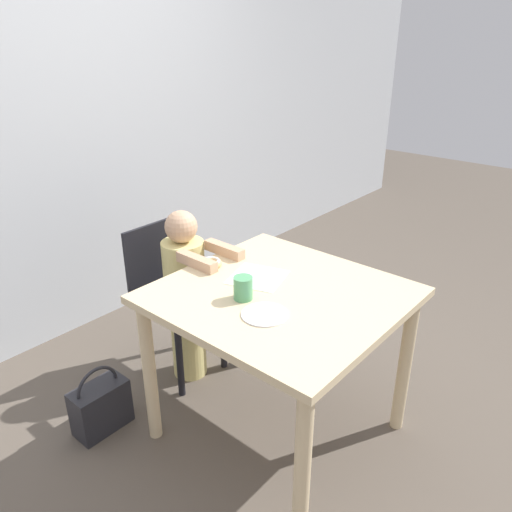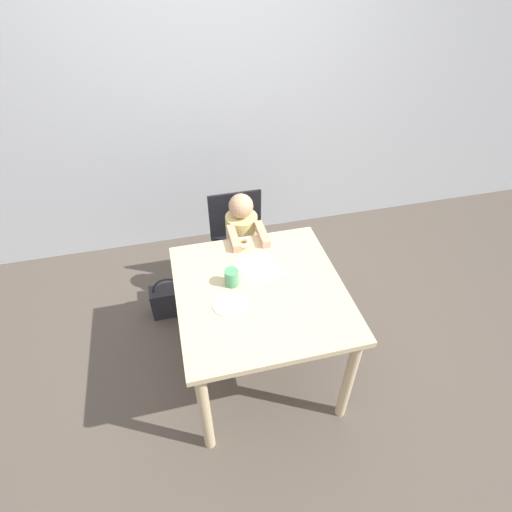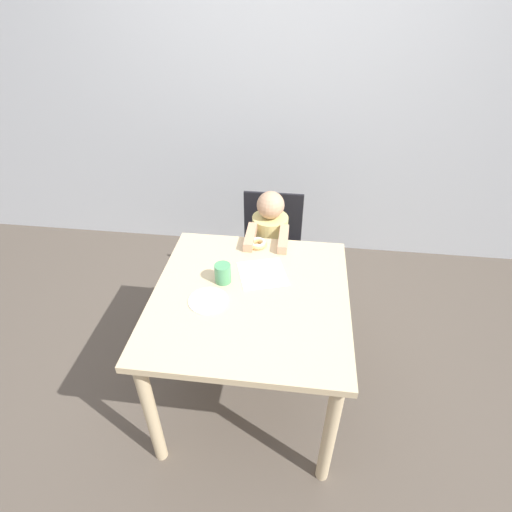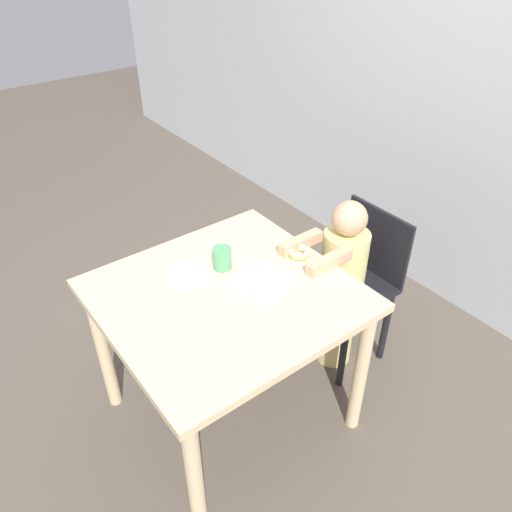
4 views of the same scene
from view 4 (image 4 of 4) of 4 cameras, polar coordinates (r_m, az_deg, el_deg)
ground_plane at (r=2.55m, az=-2.85°, el=-17.32°), size 12.00×12.00×0.00m
wall_back at (r=2.84m, az=24.56°, el=16.58°), size 8.00×0.05×2.50m
dining_table at (r=2.07m, az=-3.36°, el=-6.51°), size 0.92×0.96×0.76m
chair at (r=2.57m, az=11.19°, el=-3.11°), size 0.38×0.38×0.84m
child_figure at (r=2.48m, az=9.60°, el=-3.38°), size 0.23×0.43×0.96m
donut at (r=2.19m, az=4.98°, el=0.46°), size 0.10×0.10×0.03m
napkin at (r=2.05m, az=0.88°, el=-2.92°), size 0.28×0.28×0.00m
handbag at (r=3.03m, az=1.39°, el=-3.36°), size 0.26×0.14×0.35m
cup at (r=2.10m, az=-3.90°, el=-0.25°), size 0.08×0.08×0.10m
plate at (r=2.10m, az=-7.87°, el=-2.16°), size 0.18×0.18×0.01m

